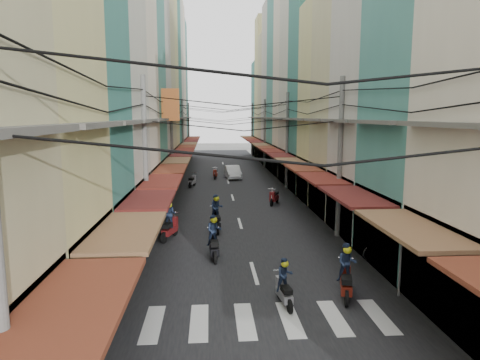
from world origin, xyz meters
name	(u,v)px	position (x,y,z in m)	size (l,w,h in m)	color
ground	(249,257)	(0.00, 0.00, 0.00)	(160.00, 160.00, 0.00)	slate
road	(229,185)	(0.00, 20.00, 0.01)	(10.00, 80.00, 0.02)	black
sidewalk_left	(157,186)	(-6.50, 20.00, 0.03)	(3.00, 80.00, 0.06)	gray
sidewalk_right	(300,184)	(6.50, 20.00, 0.03)	(3.00, 80.00, 0.06)	gray
crosswalk	(268,320)	(0.00, -6.00, 0.03)	(7.55, 2.40, 0.01)	silver
building_row_left	(129,70)	(-7.92, 16.56, 9.78)	(7.80, 67.67, 23.70)	beige
building_row_right	(329,76)	(7.92, 16.45, 9.41)	(7.80, 68.98, 22.59)	#387B71
utility_poles	(232,111)	(0.00, 15.01, 6.59)	(10.20, 66.13, 8.20)	slate
white_car	(233,178)	(0.58, 24.21, 0.00)	(4.53, 1.78, 1.60)	white
bicycle	(382,259)	(5.76, -0.75, 0.00)	(0.67, 1.80, 1.24)	black
moving_scooters	(228,222)	(-0.75, 4.14, 0.57)	(7.29, 31.00, 2.02)	black
parked_scooters	(365,276)	(3.90, -3.75, 0.46)	(13.28, 14.36, 0.99)	black
pedestrians	(151,231)	(-4.41, 0.86, 1.05)	(14.01, 19.12, 2.19)	#261D27
market_umbrella	(411,207)	(6.99, -0.68, 2.34)	(2.51, 2.51, 2.65)	#B2B2B7
traffic_sign	(401,244)	(4.78, -4.56, 1.88)	(0.10, 0.57, 2.62)	slate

